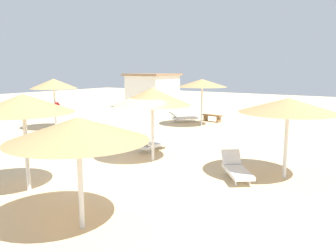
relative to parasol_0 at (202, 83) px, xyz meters
name	(u,v)px	position (x,y,z in m)	size (l,w,h in m)	color
ground_plane	(121,170)	(2.39, -10.23, -2.71)	(80.00, 80.00, 0.00)	beige
parasol_0	(202,83)	(0.00, 0.00, 0.00)	(3.16, 3.16, 2.97)	silver
parasol_1	(152,97)	(2.55, -8.54, -0.17)	(2.99, 2.99, 2.89)	silver
parasol_2	(288,106)	(7.49, -7.78, -0.29)	(3.18, 3.18, 2.67)	silver
parasol_3	(54,84)	(-6.53, -6.18, 0.00)	(2.75, 2.75, 3.03)	silver
parasol_4	(23,104)	(1.57, -13.36, -0.11)	(2.87, 2.87, 2.89)	silver
parasol_5	(78,129)	(4.75, -14.12, -0.42)	(3.15, 3.15, 2.56)	silver
lounger_0	(183,118)	(-1.79, 0.61, -2.40)	(1.72, 1.85, 0.71)	white
lounger_1	(152,144)	(1.56, -7.32, -2.40)	(0.68, 1.91, 0.70)	white
lounger_2	(236,169)	(6.19, -8.75, -2.39)	(1.67, 1.83, 0.81)	white
lounger_3	(89,121)	(-5.79, -4.23, -2.39)	(1.86, 1.63, 0.81)	white
bench_0	(212,117)	(-0.23, 1.92, -2.37)	(1.54, 0.63, 0.49)	brown
beach_cabana	(153,90)	(-8.96, 6.68, -1.10)	(4.01, 4.23, 3.18)	white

